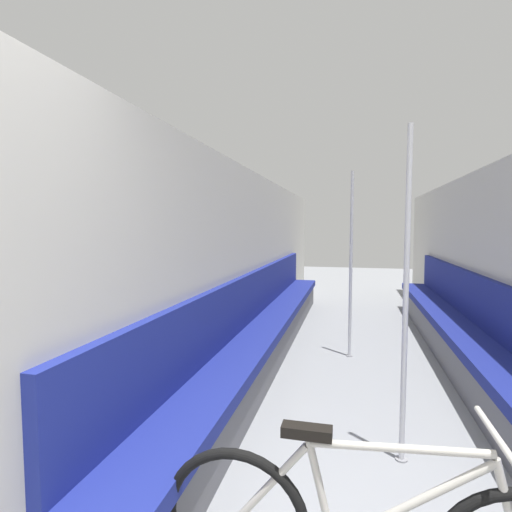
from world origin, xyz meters
name	(u,v)px	position (x,y,z in m)	size (l,w,h in m)	color
wall_left	(244,264)	(-1.35, 3.97, 1.11)	(0.10, 11.13, 2.22)	beige
wall_right	(500,270)	(1.35, 3.97, 1.11)	(0.10, 11.13, 2.22)	beige
bench_seat_row_left	(267,329)	(-1.10, 4.10, 0.33)	(0.46, 6.89, 1.02)	#5B5B60
bench_seat_row_right	(466,341)	(1.10, 4.10, 0.33)	(0.46, 6.89, 1.02)	#5B5B60
grab_pole_near	(406,301)	(0.23, 2.18, 1.07)	(0.08, 0.08, 2.20)	gray
grab_pole_far	(351,267)	(-0.13, 4.30, 1.07)	(0.08, 0.08, 2.20)	gray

